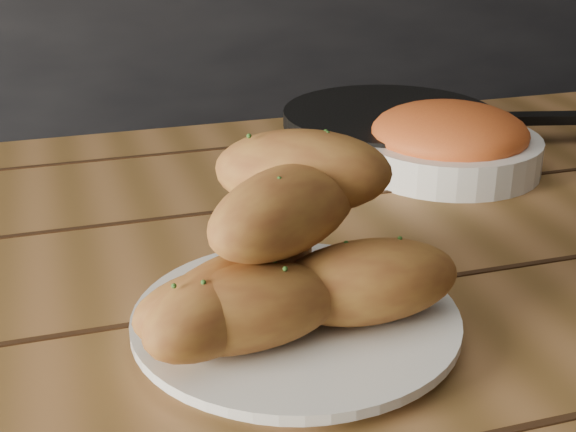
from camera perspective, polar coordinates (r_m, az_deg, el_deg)
The scene contains 5 objects.
table at distance 0.83m, azimuth 4.87°, elevation -7.99°, with size 1.48×0.82×0.75m.
plate at distance 0.62m, azimuth 0.55°, elevation -7.59°, with size 0.25×0.25×0.02m.
bread_rolls at distance 0.58m, azimuth -0.44°, elevation -2.73°, with size 0.26×0.22×0.13m.
skillet at distance 1.04m, azimuth 7.32°, elevation 6.29°, with size 0.40×0.27×0.05m.
bowl at distance 0.96m, azimuth 11.37°, elevation 5.19°, with size 0.22×0.22×0.08m.
Camera 1 is at (0.14, -0.07, 1.08)m, focal length 50.00 mm.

